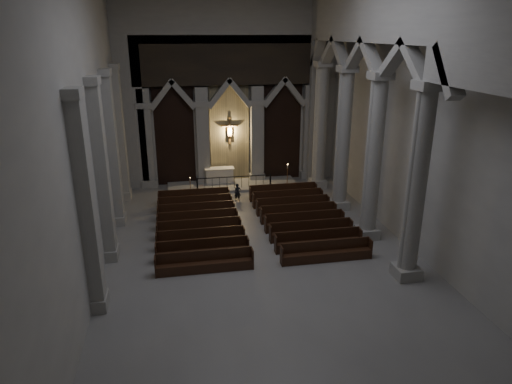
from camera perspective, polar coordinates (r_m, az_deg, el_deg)
room at (r=18.37m, az=1.23°, el=12.91°), size 24.00×24.10×12.00m
sanctuary_wall at (r=29.79m, az=-3.39°, el=13.46°), size 14.00×0.77×12.00m
right_arcade at (r=21.37m, az=15.51°, el=13.76°), size 1.00×24.00×12.00m
left_pilasters at (r=22.34m, az=-17.99°, el=3.48°), size 0.60×13.00×8.03m
sanctuary_step at (r=30.27m, az=-2.92°, el=0.87°), size 8.50×2.60×0.15m
altar at (r=30.54m, az=-4.60°, el=2.13°), size 1.95×0.78×0.99m
altar_rail at (r=29.34m, az=-2.73°, el=1.41°), size 4.84×0.09×0.95m
candle_stand_left at (r=28.39m, az=-8.18°, el=0.01°), size 0.22×0.22×1.30m
candle_stand_right at (r=29.98m, az=3.92°, el=1.38°), size 0.27×0.27×1.59m
pews at (r=23.68m, az=-0.64°, el=-3.92°), size 9.56×8.59×0.93m
worshipper at (r=27.42m, az=-2.32°, el=-0.08°), size 0.42×0.30×1.09m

